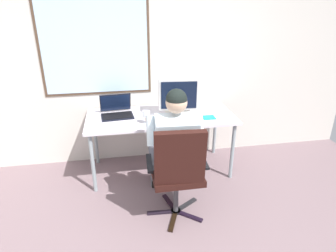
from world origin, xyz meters
TOP-DOWN VIEW (x-y plane):
  - wall_rear at (-0.03, 2.10)m, footprint 5.40×0.08m
  - desk at (0.02, 1.67)m, footprint 1.71×0.76m
  - office_chair at (0.03, 0.74)m, footprint 0.58×0.56m
  - person_seated at (0.04, 1.00)m, footprint 0.54×0.83m
  - crt_monitor at (0.22, 1.66)m, footprint 0.45×0.26m
  - laptop at (-0.49, 1.78)m, footprint 0.39×0.35m
  - wine_glass at (-0.17, 1.46)m, footprint 0.08×0.08m
  - cd_case at (0.55, 1.50)m, footprint 0.14×0.13m

SIDE VIEW (x-z plane):
  - office_chair at x=0.03m, z-range 0.07..1.06m
  - person_seated at x=0.04m, z-range 0.03..1.31m
  - desk at x=0.02m, z-range 0.31..1.04m
  - cd_case at x=0.55m, z-range 0.73..0.74m
  - laptop at x=-0.49m, z-range 0.68..0.91m
  - wine_glass at x=-0.17m, z-range 0.76..0.91m
  - crt_monitor at x=0.22m, z-range 0.77..1.20m
  - wall_rear at x=-0.03m, z-range 0.01..2.52m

